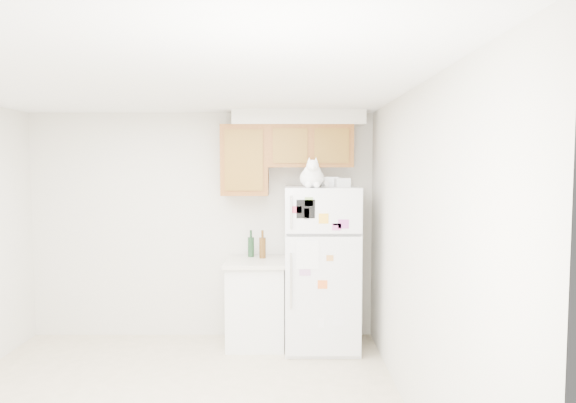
{
  "coord_description": "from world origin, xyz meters",
  "views": [
    {
      "loc": [
        0.94,
        -3.7,
        1.92
      ],
      "look_at": [
        0.96,
        1.55,
        1.55
      ],
      "focal_mm": 32.0,
      "sensor_mm": 36.0,
      "label": 1
    }
  ],
  "objects_px": {
    "refrigerator": "(321,268)",
    "bottle_amber": "(263,244)",
    "storage_box_front": "(342,183)",
    "base_counter": "(256,302)",
    "storage_box_back": "(330,182)",
    "bottle_green": "(251,243)",
    "cat": "(312,176)"
  },
  "relations": [
    {
      "from": "storage_box_back",
      "to": "bottle_amber",
      "type": "distance_m",
      "value": 1.0
    },
    {
      "from": "base_counter",
      "to": "storage_box_back",
      "type": "relative_size",
      "value": 5.11
    },
    {
      "from": "storage_box_back",
      "to": "storage_box_front",
      "type": "xyz_separation_m",
      "value": [
        0.11,
        -0.1,
        -0.01
      ]
    },
    {
      "from": "refrigerator",
      "to": "bottle_amber",
      "type": "distance_m",
      "value": 0.69
    },
    {
      "from": "storage_box_back",
      "to": "bottle_green",
      "type": "relative_size",
      "value": 0.61
    },
    {
      "from": "cat",
      "to": "base_counter",
      "type": "bearing_deg",
      "value": 152.35
    },
    {
      "from": "base_counter",
      "to": "storage_box_back",
      "type": "bearing_deg",
      "value": -1.36
    },
    {
      "from": "storage_box_back",
      "to": "bottle_amber",
      "type": "relative_size",
      "value": 0.59
    },
    {
      "from": "cat",
      "to": "bottle_green",
      "type": "bearing_deg",
      "value": 142.95
    },
    {
      "from": "refrigerator",
      "to": "storage_box_back",
      "type": "distance_m",
      "value": 0.91
    },
    {
      "from": "base_counter",
      "to": "bottle_amber",
      "type": "xyz_separation_m",
      "value": [
        0.07,
        0.1,
        0.61
      ]
    },
    {
      "from": "refrigerator",
      "to": "storage_box_back",
      "type": "xyz_separation_m",
      "value": [
        0.09,
        0.06,
        0.9
      ]
    },
    {
      "from": "base_counter",
      "to": "cat",
      "type": "relative_size",
      "value": 2.14
    },
    {
      "from": "cat",
      "to": "storage_box_back",
      "type": "xyz_separation_m",
      "value": [
        0.2,
        0.28,
        -0.06
      ]
    },
    {
      "from": "storage_box_front",
      "to": "bottle_amber",
      "type": "relative_size",
      "value": 0.49
    },
    {
      "from": "storage_box_front",
      "to": "cat",
      "type": "bearing_deg",
      "value": -161.48
    },
    {
      "from": "base_counter",
      "to": "bottle_amber",
      "type": "relative_size",
      "value": 3.02
    },
    {
      "from": "base_counter",
      "to": "bottle_green",
      "type": "distance_m",
      "value": 0.64
    },
    {
      "from": "base_counter",
      "to": "cat",
      "type": "height_order",
      "value": "cat"
    },
    {
      "from": "cat",
      "to": "storage_box_back",
      "type": "bearing_deg",
      "value": 54.34
    },
    {
      "from": "cat",
      "to": "storage_box_front",
      "type": "xyz_separation_m",
      "value": [
        0.32,
        0.18,
        -0.07
      ]
    },
    {
      "from": "cat",
      "to": "bottle_green",
      "type": "relative_size",
      "value": 1.46
    },
    {
      "from": "storage_box_front",
      "to": "bottle_green",
      "type": "height_order",
      "value": "storage_box_front"
    },
    {
      "from": "storage_box_back",
      "to": "bottle_green",
      "type": "bearing_deg",
      "value": 175.36
    },
    {
      "from": "bottle_amber",
      "to": "bottle_green",
      "type": "bearing_deg",
      "value": 148.44
    },
    {
      "from": "refrigerator",
      "to": "storage_box_back",
      "type": "relative_size",
      "value": 9.44
    },
    {
      "from": "storage_box_back",
      "to": "storage_box_front",
      "type": "height_order",
      "value": "storage_box_back"
    },
    {
      "from": "storage_box_front",
      "to": "base_counter",
      "type": "bearing_deg",
      "value": 160.88
    },
    {
      "from": "refrigerator",
      "to": "storage_box_front",
      "type": "relative_size",
      "value": 11.33
    },
    {
      "from": "refrigerator",
      "to": "bottle_green",
      "type": "xyz_separation_m",
      "value": [
        -0.75,
        0.26,
        0.22
      ]
    },
    {
      "from": "refrigerator",
      "to": "base_counter",
      "type": "bearing_deg",
      "value": 173.91
    },
    {
      "from": "cat",
      "to": "refrigerator",
      "type": "bearing_deg",
      "value": 64.36
    }
  ]
}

